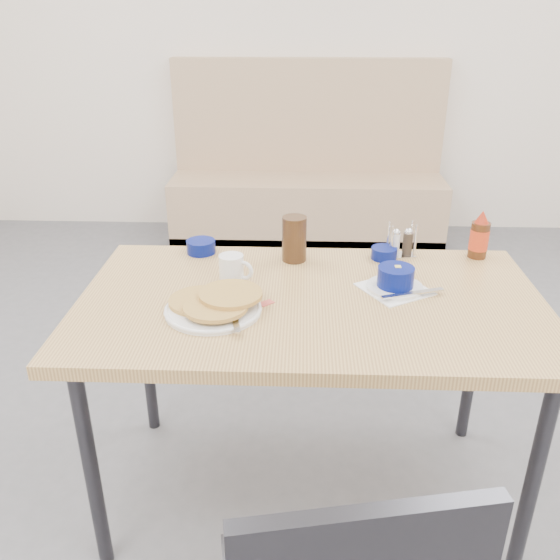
{
  "coord_description": "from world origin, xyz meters",
  "views": [
    {
      "loc": [
        -0.03,
        -1.34,
        1.57
      ],
      "look_at": [
        -0.09,
        0.25,
        0.82
      ],
      "focal_mm": 38.0,
      "sensor_mm": 36.0,
      "label": 1
    }
  ],
  "objects_px": {
    "grits_setting": "(396,280)",
    "creamer_bowl": "(201,247)",
    "amber_tumbler": "(294,239)",
    "condiment_caddy": "(401,245)",
    "butter_bowl": "(384,253)",
    "coffee_mug": "(233,268)",
    "syrup_bottle": "(479,237)",
    "booth_bench": "(307,189)",
    "pancake_plate": "(214,305)",
    "dining_table": "(311,316)"
  },
  "relations": [
    {
      "from": "condiment_caddy",
      "to": "dining_table",
      "type": "bearing_deg",
      "value": -142.97
    },
    {
      "from": "dining_table",
      "to": "syrup_bottle",
      "type": "distance_m",
      "value": 0.69
    },
    {
      "from": "grits_setting",
      "to": "condiment_caddy",
      "type": "relative_size",
      "value": 2.26
    },
    {
      "from": "coffee_mug",
      "to": "grits_setting",
      "type": "relative_size",
      "value": 0.42
    },
    {
      "from": "dining_table",
      "to": "grits_setting",
      "type": "distance_m",
      "value": 0.28
    },
    {
      "from": "creamer_bowl",
      "to": "coffee_mug",
      "type": "bearing_deg",
      "value": -59.11
    },
    {
      "from": "dining_table",
      "to": "coffee_mug",
      "type": "height_order",
      "value": "coffee_mug"
    },
    {
      "from": "condiment_caddy",
      "to": "grits_setting",
      "type": "bearing_deg",
      "value": -111.63
    },
    {
      "from": "pancake_plate",
      "to": "amber_tumbler",
      "type": "height_order",
      "value": "amber_tumbler"
    },
    {
      "from": "coffee_mug",
      "to": "condiment_caddy",
      "type": "distance_m",
      "value": 0.61
    },
    {
      "from": "pancake_plate",
      "to": "condiment_caddy",
      "type": "height_order",
      "value": "condiment_caddy"
    },
    {
      "from": "condiment_caddy",
      "to": "booth_bench",
      "type": "bearing_deg",
      "value": 87.99
    },
    {
      "from": "creamer_bowl",
      "to": "syrup_bottle",
      "type": "bearing_deg",
      "value": 0.0
    },
    {
      "from": "coffee_mug",
      "to": "syrup_bottle",
      "type": "distance_m",
      "value": 0.86
    },
    {
      "from": "booth_bench",
      "to": "creamer_bowl",
      "type": "height_order",
      "value": "booth_bench"
    },
    {
      "from": "dining_table",
      "to": "grits_setting",
      "type": "relative_size",
      "value": 5.17
    },
    {
      "from": "amber_tumbler",
      "to": "condiment_caddy",
      "type": "height_order",
      "value": "amber_tumbler"
    },
    {
      "from": "coffee_mug",
      "to": "syrup_bottle",
      "type": "xyz_separation_m",
      "value": [
        0.83,
        0.23,
        0.03
      ]
    },
    {
      "from": "amber_tumbler",
      "to": "grits_setting",
      "type": "bearing_deg",
      "value": -35.03
    },
    {
      "from": "coffee_mug",
      "to": "grits_setting",
      "type": "bearing_deg",
      "value": -4.64
    },
    {
      "from": "coffee_mug",
      "to": "syrup_bottle",
      "type": "relative_size",
      "value": 0.66
    },
    {
      "from": "grits_setting",
      "to": "creamer_bowl",
      "type": "xyz_separation_m",
      "value": [
        -0.65,
        0.27,
        -0.01
      ]
    },
    {
      "from": "grits_setting",
      "to": "syrup_bottle",
      "type": "bearing_deg",
      "value": 40.52
    },
    {
      "from": "dining_table",
      "to": "pancake_plate",
      "type": "xyz_separation_m",
      "value": [
        -0.28,
        -0.09,
        0.08
      ]
    },
    {
      "from": "creamer_bowl",
      "to": "condiment_caddy",
      "type": "height_order",
      "value": "condiment_caddy"
    },
    {
      "from": "creamer_bowl",
      "to": "amber_tumbler",
      "type": "xyz_separation_m",
      "value": [
        0.33,
        -0.05,
        0.06
      ]
    },
    {
      "from": "coffee_mug",
      "to": "creamer_bowl",
      "type": "relative_size",
      "value": 1.1
    },
    {
      "from": "booth_bench",
      "to": "pancake_plate",
      "type": "distance_m",
      "value": 2.68
    },
    {
      "from": "condiment_caddy",
      "to": "pancake_plate",
      "type": "bearing_deg",
      "value": -153.98
    },
    {
      "from": "coffee_mug",
      "to": "amber_tumbler",
      "type": "xyz_separation_m",
      "value": [
        0.19,
        0.18,
        0.03
      ]
    },
    {
      "from": "booth_bench",
      "to": "dining_table",
      "type": "height_order",
      "value": "booth_bench"
    },
    {
      "from": "coffee_mug",
      "to": "condiment_caddy",
      "type": "height_order",
      "value": "condiment_caddy"
    },
    {
      "from": "pancake_plate",
      "to": "amber_tumbler",
      "type": "relative_size",
      "value": 1.83
    },
    {
      "from": "butter_bowl",
      "to": "pancake_plate",
      "type": "bearing_deg",
      "value": -142.62
    },
    {
      "from": "booth_bench",
      "to": "grits_setting",
      "type": "distance_m",
      "value": 2.52
    },
    {
      "from": "butter_bowl",
      "to": "creamer_bowl",
      "type": "bearing_deg",
      "value": 177.57
    },
    {
      "from": "booth_bench",
      "to": "amber_tumbler",
      "type": "xyz_separation_m",
      "value": [
        -0.06,
        -2.25,
        0.49
      ]
    },
    {
      "from": "dining_table",
      "to": "condiment_caddy",
      "type": "relative_size",
      "value": 11.69
    },
    {
      "from": "dining_table",
      "to": "pancake_plate",
      "type": "bearing_deg",
      "value": -161.32
    },
    {
      "from": "grits_setting",
      "to": "butter_bowl",
      "type": "relative_size",
      "value": 3.05
    },
    {
      "from": "grits_setting",
      "to": "butter_bowl",
      "type": "bearing_deg",
      "value": 91.21
    },
    {
      "from": "grits_setting",
      "to": "creamer_bowl",
      "type": "height_order",
      "value": "grits_setting"
    },
    {
      "from": "amber_tumbler",
      "to": "condiment_caddy",
      "type": "distance_m",
      "value": 0.38
    },
    {
      "from": "condiment_caddy",
      "to": "coffee_mug",
      "type": "bearing_deg",
      "value": -167.72
    },
    {
      "from": "pancake_plate",
      "to": "amber_tumbler",
      "type": "bearing_deg",
      "value": 59.86
    },
    {
      "from": "pancake_plate",
      "to": "creamer_bowl",
      "type": "height_order",
      "value": "pancake_plate"
    },
    {
      "from": "pancake_plate",
      "to": "creamer_bowl",
      "type": "xyz_separation_m",
      "value": [
        -0.11,
        0.43,
        0.0
      ]
    },
    {
      "from": "pancake_plate",
      "to": "grits_setting",
      "type": "distance_m",
      "value": 0.56
    },
    {
      "from": "creamer_bowl",
      "to": "amber_tumbler",
      "type": "relative_size",
      "value": 0.65
    },
    {
      "from": "coffee_mug",
      "to": "syrup_bottle",
      "type": "bearing_deg",
      "value": 15.7
    }
  ]
}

